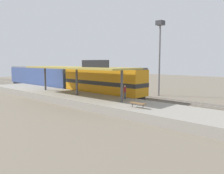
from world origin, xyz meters
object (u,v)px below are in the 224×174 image
object	(u,v)px
platform_bench	(138,103)
passenger_carriage_single	(40,77)
light_mast	(160,42)
locomotive	(103,82)
person_waiting	(125,91)

from	to	relation	value
platform_bench	passenger_carriage_single	xyz separation A→B (m)	(6.00, 28.95, 0.97)
platform_bench	light_mast	world-z (taller)	light_mast
locomotive	person_waiting	distance (m)	7.30
locomotive	light_mast	bearing A→B (deg)	-31.74
platform_bench	passenger_carriage_single	bearing A→B (deg)	78.29
platform_bench	light_mast	xyz separation A→B (m)	(13.80, 6.12, 7.05)
passenger_carriage_single	platform_bench	bearing A→B (deg)	-101.71
platform_bench	light_mast	bearing A→B (deg)	23.93
person_waiting	locomotive	bearing A→B (deg)	66.83
platform_bench	passenger_carriage_single	distance (m)	29.58
passenger_carriage_single	light_mast	distance (m)	24.88
passenger_carriage_single	light_mast	bearing A→B (deg)	-71.13
platform_bench	passenger_carriage_single	size ratio (longest dim) A/B	0.08
locomotive	passenger_carriage_single	distance (m)	18.00
locomotive	passenger_carriage_single	world-z (taller)	locomotive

